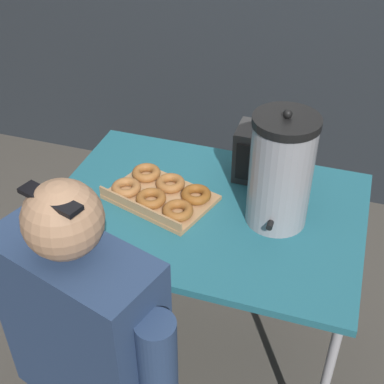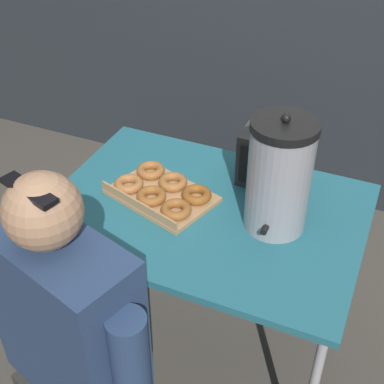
% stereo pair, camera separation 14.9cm
% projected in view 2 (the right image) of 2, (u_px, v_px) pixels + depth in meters
% --- Properties ---
extents(ground_plane, '(12.00, 12.00, 0.00)m').
position_uv_depth(ground_plane, '(203.00, 341.00, 2.43)').
color(ground_plane, '#4C473F').
extents(folding_table, '(1.15, 0.82, 0.77)m').
position_uv_depth(folding_table, '(205.00, 220.00, 2.00)').
color(folding_table, '#236675').
rests_on(folding_table, ground).
extents(donut_box, '(0.44, 0.36, 0.05)m').
position_uv_depth(donut_box, '(162.00, 192.00, 2.01)').
color(donut_box, tan).
rests_on(donut_box, folding_table).
extents(coffee_urn, '(0.22, 0.25, 0.44)m').
position_uv_depth(coffee_urn, '(279.00, 176.00, 1.77)').
color(coffee_urn, '#939399').
rests_on(coffee_urn, folding_table).
extents(cell_phone, '(0.09, 0.15, 0.01)m').
position_uv_depth(cell_phone, '(49.00, 222.00, 1.89)').
color(cell_phone, black).
rests_on(cell_phone, folding_table).
extents(space_heater, '(0.19, 0.16, 0.22)m').
position_uv_depth(space_heater, '(265.00, 157.00, 2.04)').
color(space_heater, '#333333').
rests_on(space_heater, folding_table).
extents(person_seated, '(0.61, 0.36, 1.29)m').
position_uv_depth(person_seated, '(75.00, 360.00, 1.64)').
color(person_seated, '#33332D').
rests_on(person_seated, ground).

